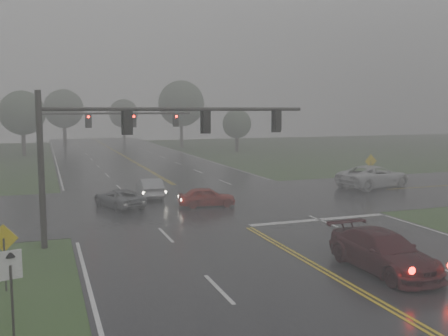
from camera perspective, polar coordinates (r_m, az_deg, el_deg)
name	(u,v)px	position (r m, az deg, el deg)	size (l,w,h in m)	color
main_road	(213,207)	(32.10, -1.31, -4.51)	(18.00, 160.00, 0.02)	black
cross_street	(203,202)	(33.97, -2.39, -3.89)	(120.00, 14.00, 0.02)	black
stop_bar	(319,220)	(28.96, 10.83, -5.87)	(8.50, 0.50, 0.01)	silver
sedan_maroon	(382,271)	(20.74, 17.65, -11.17)	(2.14, 5.27, 1.53)	#36090F
sedan_red	(207,207)	(32.33, -1.98, -4.43)	(1.48, 3.69, 1.26)	maroon
sedan_silver	(150,198)	(35.93, -8.46, -3.37)	(1.46, 4.19, 1.38)	#929398
car_grey	(119,207)	(32.80, -11.89, -4.41)	(1.93, 4.19, 1.16)	#56585D
pickup_white	(373,188)	(41.82, 16.69, -2.15)	(2.94, 6.38, 1.77)	silver
signal_gantry_near	(131,136)	(23.86, -10.57, 3.59)	(13.06, 0.31, 7.10)	black
signal_gantry_far	(91,129)	(41.10, -15.00, 4.36)	(12.02, 0.34, 6.71)	black
sign_diamond_west	(4,246)	(18.87, -23.84, -8.17)	(0.96, 0.29, 2.36)	black
sign_arrow_white	(11,280)	(14.47, -23.16, -11.68)	(0.57, 0.19, 2.61)	black
sign_diamond_east	(371,165)	(42.13, 16.42, 0.35)	(1.09, 0.11, 2.62)	black
tree_nw_a	(22,113)	(72.16, -22.06, 5.85)	(5.96, 5.96, 8.75)	#352A22
tree_ne_a	(181,104)	(81.18, -4.91, 7.35)	(7.39, 7.39, 10.86)	#352A22
tree_n_mid	(64,109)	(88.95, -17.84, 6.47)	(6.56, 6.56, 9.63)	#352A22
tree_e_near	(237,124)	(73.34, 1.48, 5.06)	(4.26, 4.26, 6.26)	#352A22
tree_n_far	(124,114)	(99.58, -11.40, 6.12)	(5.60, 5.60, 8.22)	#352A22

